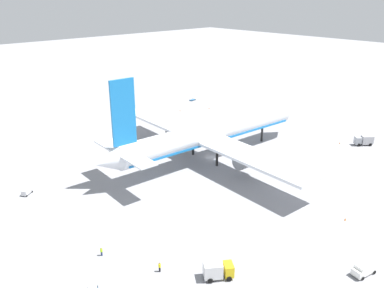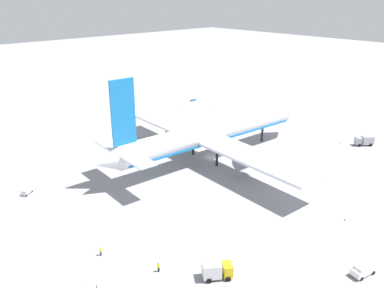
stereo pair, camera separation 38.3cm
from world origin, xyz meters
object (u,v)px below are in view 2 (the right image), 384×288
traffic_cone_0 (345,219)px  baggage_cart_1 (193,100)px  service_truck_4 (365,140)px  ground_worker_2 (101,251)px  traffic_cone_4 (181,110)px  airliner (209,134)px  service_van (363,269)px  ground_worker_4 (159,267)px  service_truck_2 (216,270)px  traffic_cone_3 (340,143)px  baggage_cart_0 (26,191)px  traffic_cone_1 (210,108)px

traffic_cone_0 → baggage_cart_1: bearing=65.4°
service_truck_4 → ground_worker_2: bearing=175.8°
service_truck_4 → traffic_cone_4: size_ratio=9.85×
airliner → traffic_cone_4: (24.80, 40.55, -7.01)m
service_van → airliner: bearing=73.4°
service_truck_4 → service_van: (-57.20, -27.25, -0.57)m
service_truck_4 → service_van: size_ratio=1.14×
ground_worker_4 → traffic_cone_0: size_ratio=3.26×
service_truck_2 → traffic_cone_3: size_ratio=9.54×
ground_worker_2 → ground_worker_4: bearing=-64.8°
airliner → service_truck_4: bearing=-30.4°
baggage_cart_0 → baggage_cart_1: size_ratio=0.91×
traffic_cone_0 → traffic_cone_1: size_ratio=1.00×
service_truck_2 → traffic_cone_3: service_truck_2 is taller
ground_worker_4 → traffic_cone_1: size_ratio=3.26×
service_van → ground_worker_4: bearing=136.4°
airliner → baggage_cart_1: airliner is taller
service_van → baggage_cart_1: size_ratio=1.36×
service_truck_4 → traffic_cone_1: size_ratio=9.85×
traffic_cone_1 → ground_worker_4: bearing=-139.7°
service_truck_2 → traffic_cone_0: service_truck_2 is taller
traffic_cone_3 → airliner: bearing=153.1°
service_van → traffic_cone_3: bearing=31.7°
traffic_cone_3 → traffic_cone_4: bearing=102.1°
service_truck_2 → service_truck_4: (75.60, 11.55, 0.03)m
traffic_cone_3 → service_van: bearing=-148.3°
service_truck_2 → traffic_cone_1: bearing=45.8°
ground_worker_4 → baggage_cart_0: bearing=97.7°
service_truck_4 → baggage_cart_0: service_truck_4 is taller
service_truck_2 → traffic_cone_3: bearing=13.4°
ground_worker_2 → traffic_cone_0: size_ratio=2.97×
baggage_cart_0 → service_van: bearing=-65.3°
service_truck_2 → service_truck_4: 76.48m
airliner → ground_worker_2: 48.63m
service_van → baggage_cart_1: (54.83, 100.96, -0.77)m
service_van → ground_worker_4: size_ratio=2.64×
airliner → traffic_cone_0: (-2.20, -41.57, -7.01)m
service_truck_4 → ground_worker_2: 86.63m
ground_worker_2 → ground_worker_4: (4.85, -10.32, 0.09)m
traffic_cone_1 → traffic_cone_3: (2.22, -54.17, 0.00)m
traffic_cone_0 → traffic_cone_4: (27.00, 82.13, 0.00)m
traffic_cone_3 → traffic_cone_0: bearing=-150.4°
ground_worker_4 → service_truck_4: bearing=2.8°
ground_worker_2 → traffic_cone_3: ground_worker_2 is taller
traffic_cone_1 → baggage_cart_1: bearing=73.9°
traffic_cone_1 → traffic_cone_4: same height
service_van → ground_worker_4: 33.66m
ground_worker_4 → traffic_cone_3: 77.91m
service_truck_2 → traffic_cone_0: 32.16m
service_truck_4 → traffic_cone_3: service_truck_4 is taller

